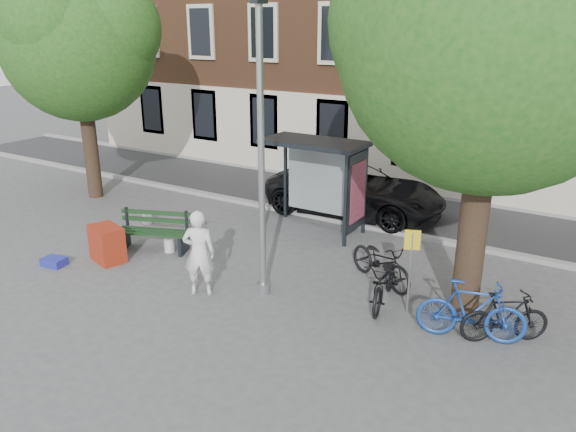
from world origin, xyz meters
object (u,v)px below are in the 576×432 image
(notice_sign, at_px, (411,255))
(bus_shelter, at_px, (328,166))
(bike_b, at_px, (472,311))
(bike_c, at_px, (385,281))
(bike_a, at_px, (381,261))
(bike_d, at_px, (505,317))
(painter, at_px, (199,253))
(red_stand, at_px, (107,244))
(car_dark, at_px, (356,190))
(lamppost, at_px, (261,170))
(bench, at_px, (154,233))

(notice_sign, bearing_deg, bus_shelter, 114.11)
(bike_b, xyz_separation_m, bike_c, (-1.91, 0.48, -0.08))
(bike_a, height_order, bike_d, bike_a)
(painter, bearing_deg, bike_c, 175.65)
(bus_shelter, relative_size, red_stand, 3.17)
(bike_a, bearing_deg, car_dark, 60.66)
(bike_b, height_order, bike_c, bike_b)
(lamppost, height_order, bike_b, lamppost)
(bike_d, bearing_deg, lamppost, 63.01)
(lamppost, bearing_deg, red_stand, -172.31)
(lamppost, relative_size, bike_c, 3.09)
(bike_a, relative_size, bike_c, 1.03)
(bike_d, height_order, notice_sign, notice_sign)
(bike_b, distance_m, bike_d, 0.62)
(lamppost, distance_m, red_stand, 4.93)
(painter, xyz_separation_m, bike_a, (3.15, 2.57, -0.43))
(painter, bearing_deg, lamppost, -176.11)
(bench, distance_m, bike_b, 8.20)
(bike_a, xyz_separation_m, notice_sign, (1.03, -1.04, 0.77))
(bus_shelter, bearing_deg, bench, -132.12)
(lamppost, bearing_deg, bike_c, 20.40)
(bike_a, height_order, notice_sign, notice_sign)
(notice_sign, bearing_deg, bench, 158.40)
(bench, bearing_deg, notice_sign, -19.28)
(painter, height_order, bike_a, painter)
(bike_c, relative_size, bike_d, 1.18)
(lamppost, xyz_separation_m, painter, (-1.15, -0.75, -1.82))
(painter, distance_m, bike_b, 5.67)
(painter, bearing_deg, bench, -54.98)
(lamppost, distance_m, bus_shelter, 4.24)
(bike_a, bearing_deg, red_stand, 139.47)
(bike_b, bearing_deg, red_stand, 81.13)
(painter, xyz_separation_m, bike_b, (5.53, 1.18, -0.36))
(bike_b, distance_m, red_stand, 8.74)
(bike_a, distance_m, bike_b, 2.76)
(bus_shelter, height_order, bike_a, bus_shelter)
(painter, distance_m, bench, 3.01)
(bike_a, xyz_separation_m, bike_c, (0.47, -0.90, -0.01))
(bike_c, bearing_deg, painter, -166.27)
(bike_b, xyz_separation_m, bike_d, (0.55, 0.27, -0.10))
(bus_shelter, xyz_separation_m, bike_a, (2.61, -2.28, -1.39))
(car_dark, bearing_deg, bench, 145.85)
(bike_c, bearing_deg, bike_d, -15.94)
(bus_shelter, xyz_separation_m, bike_b, (4.99, -3.67, -1.32))
(bike_c, xyz_separation_m, red_stand, (-6.77, -1.50, -0.07))
(red_stand, bearing_deg, bike_d, 7.92)
(bike_c, distance_m, red_stand, 6.94)
(bike_c, height_order, car_dark, car_dark)
(bike_a, height_order, bike_c, bike_a)
(painter, relative_size, bike_b, 0.96)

